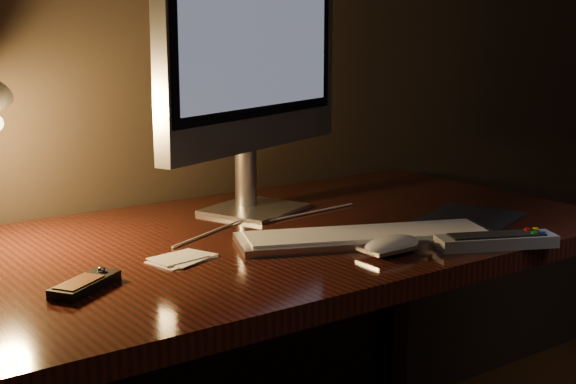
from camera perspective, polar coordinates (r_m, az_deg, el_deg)
desk at (r=1.63m, az=-5.53°, el=-7.22°), size 1.60×0.75×0.75m
monitor at (r=1.72m, az=-2.39°, el=10.86°), size 0.57×0.26×0.63m
keyboard at (r=1.53m, az=5.60°, el=-3.14°), size 0.51×0.32×0.02m
mousepad at (r=1.74m, az=12.81°, el=-1.79°), size 0.27×0.25×0.00m
mouse at (r=1.45m, az=7.41°, el=-3.94°), size 0.12×0.06×0.02m
media_remote at (r=1.29m, az=-14.23°, el=-6.35°), size 0.13×0.11×0.02m
tv_remote at (r=1.53m, az=14.60°, el=-3.36°), size 0.23×0.15×0.03m
papers at (r=1.41m, az=-7.57°, el=-4.71°), size 0.12×0.10×0.01m
cable at (r=1.66m, az=-1.48°, el=-2.19°), size 0.49×0.12×0.00m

